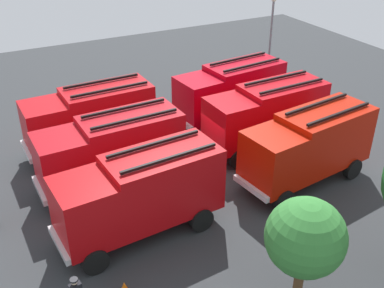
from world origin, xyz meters
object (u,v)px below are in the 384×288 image
Objects in this scene: tree_2 at (305,238)px; traffic_cone_0 at (29,139)px; fire_truck_4 at (309,144)px; firefighter_3 at (213,86)px; fire_truck_0 at (231,90)px; firefighter_1 at (78,115)px; traffic_cone_1 at (124,288)px; fire_truck_2 at (266,113)px; fire_truck_1 at (90,117)px; fire_truck_5 at (141,192)px; fire_truck_3 at (112,149)px; lamppost at (271,34)px.

traffic_cone_0 is (6.54, -16.45, -2.55)m from tree_2.
fire_truck_4 is 4.19× the size of firefighter_3.
tree_2 is at bearing 62.50° from fire_truck_0.
firefighter_1 is at bearing -84.11° from firefighter_3.
traffic_cone_1 is (-1.03, 13.31, -0.08)m from traffic_cone_0.
fire_truck_2 is at bearing -155.99° from firefighter_1.
traffic_cone_0 is (11.86, -10.41, -1.78)m from fire_truck_4.
traffic_cone_0 is (3.17, -2.38, -1.78)m from fire_truck_1.
traffic_cone_0 is at bearing -78.04° from fire_truck_5.
fire_truck_1 is 0.98× the size of fire_truck_4.
tree_2 reaches higher than fire_truck_3.
fire_truck_4 is (0.21, 7.70, 0.00)m from fire_truck_0.
traffic_cone_1 is (11.04, 10.60, -1.86)m from fire_truck_0.
fire_truck_1 reaches higher than traffic_cone_0.
tree_2 reaches higher than firefighter_1.
fire_truck_2 is (-8.95, 4.10, 0.00)m from fire_truck_1.
fire_truck_0 is 1.01× the size of fire_truck_5.
fire_truck_2 is 7.39m from firefighter_3.
fire_truck_4 is 11.30m from firefighter_3.
lamppost is at bearing -145.78° from fire_truck_5.
fire_truck_1 and fire_truck_4 have the same top height.
firefighter_1 is at bearing -78.52° from tree_2.
fire_truck_5 is at bearing 87.17° from fire_truck_3.
traffic_cone_1 is at bearing 52.52° from fire_truck_5.
lamppost is (-11.60, -18.07, 0.90)m from tree_2.
traffic_cone_1 is at bearing 72.05° from fire_truck_3.
fire_truck_5 is at bearing 21.22° from fire_truck_2.
fire_truck_4 is at bearing -165.01° from traffic_cone_1.
fire_truck_1 is at bearing 14.96° from lamppost.
tree_2 is at bearing 59.03° from fire_truck_2.
fire_truck_2 is 11.40m from firefighter_1.
fire_truck_1 is 4.35m from traffic_cone_0.
fire_truck_2 is 9.07m from fire_truck_3.
fire_truck_3 reaches higher than firefighter_1.
firefighter_1 is 0.42× the size of tree_2.
traffic_cone_0 is 13.35m from traffic_cone_1.
firefighter_3 is at bearing -116.35° from firefighter_1.
lamppost is (-5.34, -0.83, 2.82)m from firefighter_3.
traffic_cone_0 is (12.81, 0.79, -0.63)m from firefighter_3.
lamppost is (-6.28, -12.04, 1.67)m from fire_truck_4.
traffic_cone_1 is at bearing 38.24° from fire_truck_0.
fire_truck_2 reaches higher than traffic_cone_0.
lamppost is (-15.02, -1.19, 2.77)m from firefighter_1.
tree_2 is 6.87m from traffic_cone_1.
fire_truck_1 is 1.00× the size of fire_truck_2.
fire_truck_1 and fire_truck_5 have the same top height.
fire_truck_4 is at bearing 153.48° from fire_truck_3.
fire_truck_2 is 4.09× the size of firefighter_3.
traffic_cone_1 is 22.99m from lamppost.
fire_truck_4 is 12.56× the size of traffic_cone_1.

